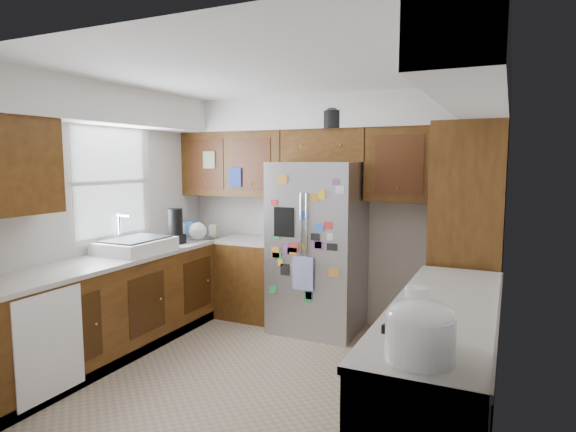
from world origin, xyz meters
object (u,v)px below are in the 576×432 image
object	(u,v)px
rice_cooker	(420,329)
paper_towel	(417,313)
pantry	(468,241)
fridge	(318,247)

from	to	relation	value
rice_cooker	paper_towel	size ratio (longest dim) A/B	1.21
pantry	rice_cooker	xyz separation A→B (m)	(-0.00, -2.53, -0.01)
fridge	rice_cooker	distance (m)	2.99
pantry	fridge	world-z (taller)	pantry
pantry	rice_cooker	bearing A→B (deg)	-90.01
paper_towel	fridge	bearing A→B (deg)	121.75
fridge	paper_towel	size ratio (longest dim) A/B	6.78
fridge	rice_cooker	xyz separation A→B (m)	(1.50, -2.58, 0.16)
rice_cooker	pantry	bearing A→B (deg)	89.99
pantry	paper_towel	xyz separation A→B (m)	(-0.06, -2.27, -0.02)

